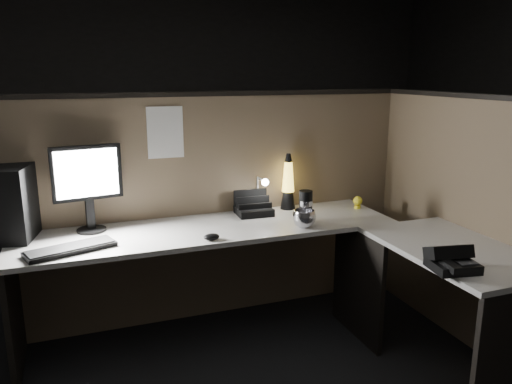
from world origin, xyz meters
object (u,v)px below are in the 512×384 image
object	(u,v)px
pc_tower	(17,201)
desk_phone	(451,260)
monitor	(87,180)
keyboard	(71,249)
lava_lamp	(288,186)

from	to	relation	value
pc_tower	desk_phone	bearing A→B (deg)	-20.65
pc_tower	monitor	world-z (taller)	monitor
pc_tower	keyboard	world-z (taller)	pc_tower
monitor	lava_lamp	xyz separation A→B (m)	(1.30, 0.04, -0.15)
monitor	keyboard	distance (m)	0.46
keyboard	pc_tower	bearing A→B (deg)	107.95
pc_tower	lava_lamp	distance (m)	1.68
monitor	desk_phone	bearing A→B (deg)	-46.73
keyboard	desk_phone	bearing A→B (deg)	-46.01
pc_tower	monitor	bearing A→B (deg)	6.92
pc_tower	lava_lamp	size ratio (longest dim) A/B	1.08
monitor	keyboard	world-z (taller)	monitor
pc_tower	keyboard	size ratio (longest dim) A/B	0.91
desk_phone	pc_tower	bearing A→B (deg)	157.52
keyboard	monitor	bearing A→B (deg)	51.94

